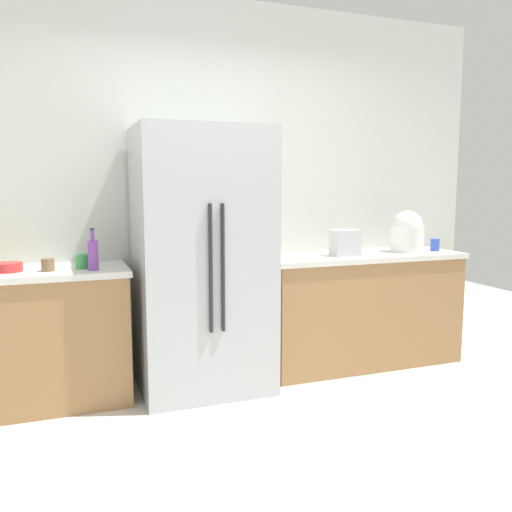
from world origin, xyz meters
The scene contains 12 objects.
ground_plane centered at (0.00, 0.00, 0.00)m, with size 9.34×9.34×0.00m, color beige.
kitchen_back_panel centered at (0.00, 1.67, 1.40)m, with size 4.67×0.10×2.79m, color silver.
counter_left centered at (-1.29, 1.32, 0.45)m, with size 1.30×0.60×0.89m.
counter_right centered at (1.17, 1.32, 0.45)m, with size 1.62×0.60×0.89m.
refrigerator centered at (-0.14, 1.24, 0.91)m, with size 0.89×0.73×1.81m.
toaster centered at (0.99, 1.26, 0.99)m, with size 0.21×0.14×0.20m, color silver.
rice_cooker centered at (1.59, 1.31, 1.05)m, with size 0.27×0.27×0.33m.
bottle_b centered at (-0.87, 1.17, 0.99)m, with size 0.06×0.06×0.27m.
cup_a centered at (-0.93, 1.27, 0.94)m, with size 0.09×0.09×0.09m, color green.
cup_b centered at (-1.13, 1.23, 0.93)m, with size 0.08×0.08×0.08m, color brown.
cup_d centered at (1.83, 1.26, 0.94)m, with size 0.07×0.07×0.10m, color blue.
bowl_a centered at (-1.37, 1.30, 0.92)m, with size 0.18×0.18×0.06m, color red.
Camera 1 is at (-1.06, -2.30, 1.42)m, focal length 37.38 mm.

